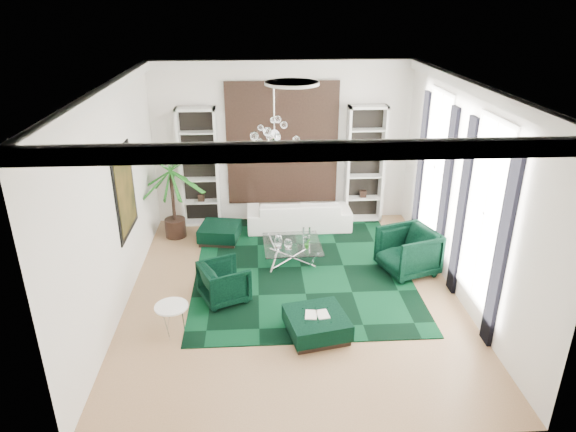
{
  "coord_description": "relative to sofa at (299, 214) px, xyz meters",
  "views": [
    {
      "loc": [
        -0.6,
        -8.19,
        5.07
      ],
      "look_at": [
        -0.05,
        0.5,
        1.33
      ],
      "focal_mm": 32.0,
      "sensor_mm": 36.0,
      "label": 1
    }
  ],
  "objects": [
    {
      "name": "curtain_far_b",
      "position": [
        2.6,
        -0.61,
        1.3
      ],
      "size": [
        0.07,
        0.3,
        3.25
      ],
      "primitive_type": "cube",
      "color": "black",
      "rests_on": "floor"
    },
    {
      "name": "book",
      "position": [
        -0.06,
        -4.2,
        0.03
      ],
      "size": [
        0.39,
        0.26,
        0.03
      ],
      "primitive_type": "cube",
      "color": "white",
      "rests_on": "ottoman_front"
    },
    {
      "name": "painting",
      "position": [
        -3.32,
        -2.29,
        1.5
      ],
      "size": [
        0.04,
        1.3,
        1.6
      ],
      "primitive_type": "cube",
      "color": "black",
      "rests_on": "wall_left"
    },
    {
      "name": "side_table",
      "position": [
        -2.38,
        -4.04,
        -0.09
      ],
      "size": [
        0.56,
        0.56,
        0.52
      ],
      "primitive_type": "cylinder",
      "rotation": [
        0.0,
        0.0,
        -0.04
      ],
      "color": "white",
      "rests_on": "floor"
    },
    {
      "name": "curtain_far_a",
      "position": [
        2.6,
        -2.17,
        1.3
      ],
      "size": [
        0.07,
        0.3,
        3.25
      ],
      "primitive_type": "cube",
      "color": "black",
      "rests_on": "floor"
    },
    {
      "name": "shelving_right",
      "position": [
        1.6,
        0.42,
        1.05
      ],
      "size": [
        0.9,
        0.38,
        2.8
      ],
      "primitive_type": null,
      "color": "white",
      "rests_on": "floor"
    },
    {
      "name": "crown_molding",
      "position": [
        -0.35,
        -2.89,
        3.35
      ],
      "size": [
        6.0,
        7.0,
        0.18
      ],
      "primitive_type": null,
      "color": "white",
      "rests_on": "ceiling"
    },
    {
      "name": "wall_left",
      "position": [
        -3.36,
        -2.89,
        1.55
      ],
      "size": [
        0.02,
        7.0,
        3.8
      ],
      "primitive_type": "cube",
      "color": "white",
      "rests_on": "ground"
    },
    {
      "name": "table_plant",
      "position": [
        0.02,
        -1.91,
        0.16
      ],
      "size": [
        0.14,
        0.12,
        0.23
      ],
      "primitive_type": "imported",
      "rotation": [
        0.0,
        0.0,
        0.13
      ],
      "color": "#1D671C",
      "rests_on": "coffee_table"
    },
    {
      "name": "ottoman_side",
      "position": [
        -1.82,
        -0.6,
        -0.16
      ],
      "size": [
        0.98,
        0.98,
        0.38
      ],
      "primitive_type": "cube",
      "rotation": [
        0.0,
        0.0,
        -0.17
      ],
      "color": "black",
      "rests_on": "floor"
    },
    {
      "name": "ceiling_medallion",
      "position": [
        -0.35,
        -2.59,
        3.42
      ],
      "size": [
        0.9,
        0.9,
        0.05
      ],
      "primitive_type": "cylinder",
      "color": "white",
      "rests_on": "ceiling"
    },
    {
      "name": "window_near",
      "position": [
        2.64,
        -3.79,
        1.55
      ],
      "size": [
        0.03,
        1.1,
        2.9
      ],
      "primitive_type": "cube",
      "color": "white",
      "rests_on": "wall_right"
    },
    {
      "name": "tapestry",
      "position": [
        -0.35,
        0.57,
        1.55
      ],
      "size": [
        2.5,
        0.06,
        2.8
      ],
      "primitive_type": "cube",
      "color": "black",
      "rests_on": "wall_back"
    },
    {
      "name": "wall_right",
      "position": [
        2.66,
        -2.89,
        1.55
      ],
      "size": [
        0.02,
        7.0,
        3.8
      ],
      "primitive_type": "cube",
      "color": "white",
      "rests_on": "ground"
    },
    {
      "name": "curtain_near_a",
      "position": [
        2.6,
        -4.57,
        1.3
      ],
      "size": [
        0.07,
        0.3,
        3.25
      ],
      "primitive_type": "cube",
      "color": "black",
      "rests_on": "floor"
    },
    {
      "name": "floor",
      "position": [
        -0.35,
        -2.89,
        -0.36
      ],
      "size": [
        6.0,
        7.0,
        0.02
      ],
      "primitive_type": "cube",
      "color": "#A78058",
      "rests_on": "ground"
    },
    {
      "name": "window_far",
      "position": [
        2.64,
        -1.39,
        1.55
      ],
      "size": [
        0.03,
        1.1,
        2.9
      ],
      "primitive_type": "cube",
      "color": "white",
      "rests_on": "wall_right"
    },
    {
      "name": "ottoman_front",
      "position": [
        -0.06,
        -4.2,
        -0.17
      ],
      "size": [
        1.1,
        1.1,
        0.37
      ],
      "primitive_type": "cube",
      "rotation": [
        0.0,
        0.0,
        0.2
      ],
      "color": "black",
      "rests_on": "floor"
    },
    {
      "name": "armchair_left",
      "position": [
        -1.59,
        -3.05,
        0.01
      ],
      "size": [
        1.04,
        1.03,
        0.72
      ],
      "primitive_type": "imported",
      "rotation": [
        0.0,
        0.0,
        1.99
      ],
      "color": "black",
      "rests_on": "floor"
    },
    {
      "name": "palm",
      "position": [
        -2.85,
        -0.3,
        0.93
      ],
      "size": [
        1.84,
        1.84,
        2.56
      ],
      "primitive_type": null,
      "rotation": [
        0.0,
        0.0,
        0.17
      ],
      "color": "#1D671C",
      "rests_on": "floor"
    },
    {
      "name": "curtain_near_b",
      "position": [
        2.6,
        -3.01,
        1.3
      ],
      "size": [
        0.07,
        0.3,
        3.25
      ],
      "primitive_type": "cube",
      "color": "black",
      "rests_on": "floor"
    },
    {
      "name": "ceiling",
      "position": [
        -0.35,
        -2.89,
        3.46
      ],
      "size": [
        6.0,
        7.0,
        0.02
      ],
      "primitive_type": "cube",
      "color": "white",
      "rests_on": "ground"
    },
    {
      "name": "sofa",
      "position": [
        0.0,
        0.0,
        0.0
      ],
      "size": [
        2.42,
        0.97,
        0.7
      ],
      "primitive_type": "imported",
      "rotation": [
        0.0,
        0.0,
        3.15
      ],
      "color": "white",
      "rests_on": "floor"
    },
    {
      "name": "coffee_table",
      "position": [
        -0.27,
        -1.66,
        -0.15
      ],
      "size": [
        1.2,
        1.2,
        0.4
      ],
      "primitive_type": null,
      "rotation": [
        0.0,
        0.0,
        0.04
      ],
      "color": "white",
      "rests_on": "floor"
    },
    {
      "name": "armchair_right",
      "position": [
        1.97,
        -2.26,
        0.1
      ],
      "size": [
        1.25,
        1.23,
        0.91
      ],
      "primitive_type": "imported",
      "rotation": [
        0.0,
        0.0,
        -1.26
      ],
      "color": "black",
      "rests_on": "floor"
    },
    {
      "name": "shelving_left",
      "position": [
        -2.3,
        0.42,
        1.05
      ],
      "size": [
        0.9,
        0.38,
        2.8
      ],
      "primitive_type": null,
      "color": "white",
      "rests_on": "floor"
    },
    {
      "name": "wall_front",
      "position": [
        -0.35,
        -6.4,
        1.55
      ],
      "size": [
        6.0,
        0.02,
        3.8
      ],
      "primitive_type": "cube",
      "color": "white",
      "rests_on": "ground"
    },
    {
      "name": "chandelier",
      "position": [
        -0.64,
        -2.37,
        2.5
      ],
      "size": [
        0.85,
        0.85,
        0.75
      ],
      "primitive_type": null,
      "rotation": [
        0.0,
        0.0,
        -0.02
      ],
      "color": "white",
      "rests_on": "ceiling"
    },
    {
      "name": "wall_back",
      "position": [
        -0.35,
        0.62,
        1.55
      ],
      "size": [
        6.0,
        0.02,
        3.8
      ],
      "primitive_type": "cube",
      "color": "white",
      "rests_on": "ground"
    },
    {
      "name": "rug",
      "position": [
        -0.12,
        -1.96,
        -0.34
      ],
      "size": [
        4.2,
        5.0,
        0.02
      ],
      "primitive_type": "cube",
      "color": "black",
      "rests_on": "floor"
    }
  ]
}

